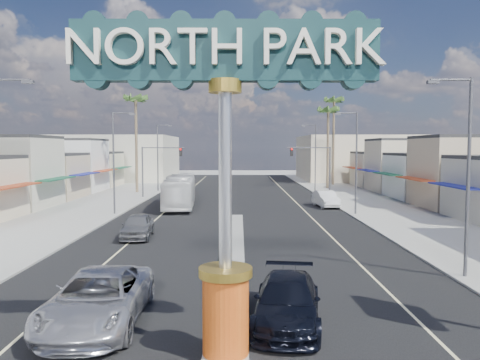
{
  "coord_description": "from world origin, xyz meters",
  "views": [
    {
      "loc": [
        0.39,
        -10.77,
        5.94
      ],
      "look_at": [
        0.42,
        12.56,
        4.3
      ],
      "focal_mm": 35.0,
      "sensor_mm": 36.0,
      "label": 1
    }
  ],
  "objects_px": {
    "streetlight_l_far": "(159,154)",
    "streetlight_r_mid": "(355,157)",
    "traffic_signal_left": "(158,162)",
    "traffic_signal_right": "(314,162)",
    "gateway_sign": "(225,148)",
    "palm_right_mid": "(328,114)",
    "city_bus": "(180,191)",
    "streetlight_r_far": "(314,154)",
    "car_parked_right": "(326,199)",
    "car_parked_left": "(137,226)",
    "palm_right_far": "(334,106)",
    "palm_left_far": "(136,104)",
    "suv_right": "(287,301)",
    "streetlight_r_near": "(465,167)",
    "streetlight_l_mid": "(115,157)",
    "suv_left": "(98,299)"
  },
  "relations": [
    {
      "from": "streetlight_l_far",
      "to": "streetlight_r_mid",
      "type": "bearing_deg",
      "value": -46.52
    },
    {
      "from": "traffic_signal_left",
      "to": "traffic_signal_right",
      "type": "height_order",
      "value": "same"
    },
    {
      "from": "gateway_sign",
      "to": "palm_right_mid",
      "type": "xyz_separation_m",
      "value": [
        13.0,
        54.02,
        4.67
      ]
    },
    {
      "from": "city_bus",
      "to": "streetlight_r_far",
      "type": "bearing_deg",
      "value": 42.57
    },
    {
      "from": "streetlight_r_far",
      "to": "car_parked_right",
      "type": "relative_size",
      "value": 1.86
    },
    {
      "from": "car_parked_left",
      "to": "streetlight_r_far",
      "type": "bearing_deg",
      "value": 59.15
    },
    {
      "from": "gateway_sign",
      "to": "palm_right_far",
      "type": "distance_m",
      "value": 62.2
    },
    {
      "from": "palm_left_far",
      "to": "city_bus",
      "type": "xyz_separation_m",
      "value": [
        7.47,
        -14.79,
        -9.91
      ]
    },
    {
      "from": "palm_right_far",
      "to": "car_parked_left",
      "type": "relative_size",
      "value": 3.04
    },
    {
      "from": "streetlight_l_far",
      "to": "gateway_sign",
      "type": "bearing_deg",
      "value": -78.22
    },
    {
      "from": "traffic_signal_left",
      "to": "car_parked_right",
      "type": "relative_size",
      "value": 1.24
    },
    {
      "from": "palm_left_far",
      "to": "car_parked_right",
      "type": "distance_m",
      "value": 28.42
    },
    {
      "from": "suv_right",
      "to": "car_parked_left",
      "type": "xyz_separation_m",
      "value": [
        -8.31,
        14.96,
        0.02
      ]
    },
    {
      "from": "traffic_signal_right",
      "to": "palm_left_far",
      "type": "bearing_deg",
      "value": 164.85
    },
    {
      "from": "streetlight_r_far",
      "to": "streetlight_r_near",
      "type": "bearing_deg",
      "value": -90.0
    },
    {
      "from": "traffic_signal_right",
      "to": "streetlight_r_near",
      "type": "distance_m",
      "value": 34.03
    },
    {
      "from": "streetlight_r_far",
      "to": "suv_right",
      "type": "xyz_separation_m",
      "value": [
        -8.43,
        -47.36,
        -4.29
      ]
    },
    {
      "from": "streetlight_l_mid",
      "to": "city_bus",
      "type": "xyz_separation_m",
      "value": [
        4.91,
        5.21,
        -3.48
      ]
    },
    {
      "from": "traffic_signal_left",
      "to": "streetlight_r_near",
      "type": "height_order",
      "value": "streetlight_r_near"
    },
    {
      "from": "palm_left_far",
      "to": "palm_right_far",
      "type": "height_order",
      "value": "palm_right_far"
    },
    {
      "from": "city_bus",
      "to": "car_parked_left",
      "type": "bearing_deg",
      "value": -96.76
    },
    {
      "from": "streetlight_l_far",
      "to": "streetlight_r_mid",
      "type": "xyz_separation_m",
      "value": [
        20.87,
        -22.0,
        0.0
      ]
    },
    {
      "from": "traffic_signal_left",
      "to": "palm_right_mid",
      "type": "xyz_separation_m",
      "value": [
        22.18,
        12.01,
        6.33
      ]
    },
    {
      "from": "traffic_signal_left",
      "to": "streetlight_l_mid",
      "type": "distance_m",
      "value": 14.07
    },
    {
      "from": "palm_right_far",
      "to": "streetlight_l_far",
      "type": "bearing_deg",
      "value": -158.54
    },
    {
      "from": "car_parked_left",
      "to": "car_parked_right",
      "type": "bearing_deg",
      "value": 42.61
    },
    {
      "from": "palm_left_far",
      "to": "streetlight_l_mid",
      "type": "bearing_deg",
      "value": -82.69
    },
    {
      "from": "streetlight_l_far",
      "to": "palm_right_mid",
      "type": "relative_size",
      "value": 0.74
    },
    {
      "from": "streetlight_l_far",
      "to": "suv_right",
      "type": "relative_size",
      "value": 1.69
    },
    {
      "from": "palm_right_mid",
      "to": "streetlight_r_near",
      "type": "bearing_deg",
      "value": -93.19
    },
    {
      "from": "traffic_signal_right",
      "to": "car_parked_left",
      "type": "bearing_deg",
      "value": -122.42
    },
    {
      "from": "traffic_signal_right",
      "to": "streetlight_r_far",
      "type": "relative_size",
      "value": 0.67
    },
    {
      "from": "traffic_signal_right",
      "to": "palm_right_mid",
      "type": "xyz_separation_m",
      "value": [
        3.82,
        12.01,
        6.33
      ]
    },
    {
      "from": "city_bus",
      "to": "suv_left",
      "type": "bearing_deg",
      "value": -91.69
    },
    {
      "from": "gateway_sign",
      "to": "suv_right",
      "type": "height_order",
      "value": "gateway_sign"
    },
    {
      "from": "streetlight_r_far",
      "to": "city_bus",
      "type": "xyz_separation_m",
      "value": [
        -15.96,
        -16.79,
        -3.48
      ]
    },
    {
      "from": "streetlight_r_mid",
      "to": "palm_right_far",
      "type": "relative_size",
      "value": 0.64
    },
    {
      "from": "traffic_signal_left",
      "to": "traffic_signal_right",
      "type": "distance_m",
      "value": 18.37
    },
    {
      "from": "palm_right_far",
      "to": "car_parked_right",
      "type": "xyz_separation_m",
      "value": [
        -6.0,
        -26.47,
        -11.59
      ]
    },
    {
      "from": "streetlight_r_near",
      "to": "palm_right_far",
      "type": "relative_size",
      "value": 0.64
    },
    {
      "from": "city_bus",
      "to": "car_parked_right",
      "type": "bearing_deg",
      "value": -2.62
    },
    {
      "from": "streetlight_r_mid",
      "to": "palm_left_far",
      "type": "relative_size",
      "value": 0.69
    },
    {
      "from": "gateway_sign",
      "to": "streetlight_l_mid",
      "type": "height_order",
      "value": "gateway_sign"
    },
    {
      "from": "traffic_signal_right",
      "to": "city_bus",
      "type": "height_order",
      "value": "traffic_signal_right"
    },
    {
      "from": "streetlight_l_far",
      "to": "city_bus",
      "type": "distance_m",
      "value": 17.84
    },
    {
      "from": "streetlight_r_far",
      "to": "city_bus",
      "type": "bearing_deg",
      "value": -133.54
    },
    {
      "from": "suv_left",
      "to": "suv_right",
      "type": "distance_m",
      "value": 6.35
    },
    {
      "from": "traffic_signal_right",
      "to": "streetlight_l_far",
      "type": "distance_m",
      "value": 21.2
    },
    {
      "from": "palm_right_mid",
      "to": "car_parked_right",
      "type": "bearing_deg",
      "value": -101.06
    },
    {
      "from": "car_parked_left",
      "to": "city_bus",
      "type": "relative_size",
      "value": 0.41
    }
  ]
}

